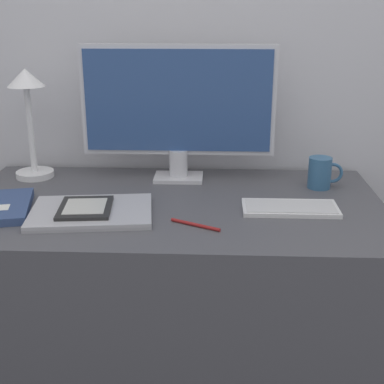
{
  "coord_description": "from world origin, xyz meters",
  "views": [
    {
      "loc": [
        0.13,
        -1.24,
        1.29
      ],
      "look_at": [
        0.06,
        0.12,
        0.81
      ],
      "focal_mm": 50.0,
      "sensor_mm": 36.0,
      "label": 1
    }
  ],
  "objects_px": {
    "monitor": "(178,108)",
    "desk_lamp": "(29,109)",
    "keyboard": "(290,208)",
    "pen": "(195,225)",
    "coffee_mug": "(321,173)",
    "laptop": "(92,212)",
    "ereader": "(85,208)"
  },
  "relations": [
    {
      "from": "keyboard",
      "to": "ereader",
      "type": "relative_size",
      "value": 1.47
    },
    {
      "from": "laptop",
      "to": "desk_lamp",
      "type": "relative_size",
      "value": 0.99
    },
    {
      "from": "monitor",
      "to": "desk_lamp",
      "type": "relative_size",
      "value": 1.73
    },
    {
      "from": "laptop",
      "to": "desk_lamp",
      "type": "bearing_deg",
      "value": 128.48
    },
    {
      "from": "monitor",
      "to": "laptop",
      "type": "distance_m",
      "value": 0.45
    },
    {
      "from": "keyboard",
      "to": "monitor",
      "type": "bearing_deg",
      "value": 140.72
    },
    {
      "from": "desk_lamp",
      "to": "pen",
      "type": "distance_m",
      "value": 0.71
    },
    {
      "from": "pen",
      "to": "coffee_mug",
      "type": "bearing_deg",
      "value": 40.97
    },
    {
      "from": "keyboard",
      "to": "desk_lamp",
      "type": "xyz_separation_m",
      "value": [
        -0.8,
        0.27,
        0.22
      ]
    },
    {
      "from": "monitor",
      "to": "pen",
      "type": "distance_m",
      "value": 0.46
    },
    {
      "from": "keyboard",
      "to": "desk_lamp",
      "type": "relative_size",
      "value": 0.75
    },
    {
      "from": "monitor",
      "to": "desk_lamp",
      "type": "xyz_separation_m",
      "value": [
        -0.48,
        0.0,
        -0.01
      ]
    },
    {
      "from": "monitor",
      "to": "desk_lamp",
      "type": "distance_m",
      "value": 0.48
    },
    {
      "from": "monitor",
      "to": "ereader",
      "type": "xyz_separation_m",
      "value": [
        -0.23,
        -0.33,
        -0.21
      ]
    },
    {
      "from": "monitor",
      "to": "laptop",
      "type": "height_order",
      "value": "monitor"
    },
    {
      "from": "monitor",
      "to": "pen",
      "type": "bearing_deg",
      "value": -79.93
    },
    {
      "from": "laptop",
      "to": "pen",
      "type": "relative_size",
      "value": 2.67
    },
    {
      "from": "laptop",
      "to": "coffee_mug",
      "type": "distance_m",
      "value": 0.71
    },
    {
      "from": "coffee_mug",
      "to": "ereader",
      "type": "bearing_deg",
      "value": -158.7
    },
    {
      "from": "coffee_mug",
      "to": "laptop",
      "type": "bearing_deg",
      "value": -158.44
    },
    {
      "from": "monitor",
      "to": "laptop",
      "type": "xyz_separation_m",
      "value": [
        -0.21,
        -0.33,
        -0.23
      ]
    },
    {
      "from": "keyboard",
      "to": "pen",
      "type": "height_order",
      "value": "keyboard"
    },
    {
      "from": "laptop",
      "to": "ereader",
      "type": "xyz_separation_m",
      "value": [
        -0.02,
        -0.0,
        0.01
      ]
    },
    {
      "from": "keyboard",
      "to": "desk_lamp",
      "type": "distance_m",
      "value": 0.88
    },
    {
      "from": "laptop",
      "to": "coffee_mug",
      "type": "height_order",
      "value": "coffee_mug"
    },
    {
      "from": "laptop",
      "to": "coffee_mug",
      "type": "xyz_separation_m",
      "value": [
        0.66,
        0.26,
        0.04
      ]
    },
    {
      "from": "desk_lamp",
      "to": "coffee_mug",
      "type": "bearing_deg",
      "value": -4.34
    },
    {
      "from": "monitor",
      "to": "pen",
      "type": "height_order",
      "value": "monitor"
    },
    {
      "from": "keyboard",
      "to": "laptop",
      "type": "bearing_deg",
      "value": -173.63
    },
    {
      "from": "ereader",
      "to": "keyboard",
      "type": "bearing_deg",
      "value": 6.46
    },
    {
      "from": "monitor",
      "to": "coffee_mug",
      "type": "height_order",
      "value": "monitor"
    },
    {
      "from": "desk_lamp",
      "to": "pen",
      "type": "relative_size",
      "value": 2.69
    }
  ]
}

